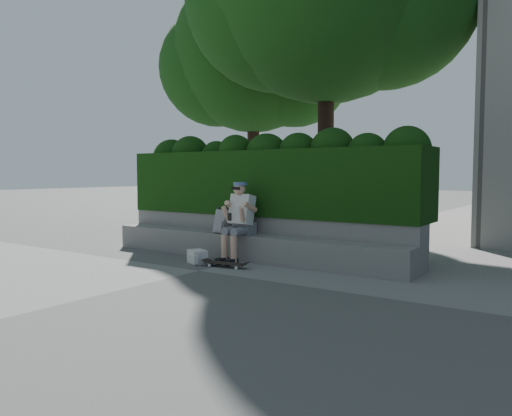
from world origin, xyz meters
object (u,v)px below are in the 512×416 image
Objects in this scene: person at (240,218)px; backpack_ground at (197,257)px; skateboard at (225,263)px; backpack_plaid at (222,222)px.

person is 3.92× the size of backpack_ground.
backpack_ground is at bearing -128.83° from person.
person is 0.92m from skateboard.
skateboard is 2.08× the size of backpack_ground.
skateboard is (0.14, -0.60, -0.69)m from person.
backpack_plaid is (-0.59, 0.68, 0.60)m from skateboard.
backpack_ground reaches higher than skateboard.
skateboard is at bearing -35.66° from backpack_plaid.
backpack_ground is at bearing 170.02° from skateboard.
backpack_ground is (-0.47, -0.58, -0.64)m from person.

